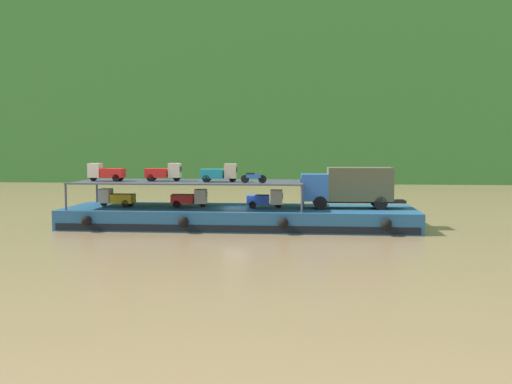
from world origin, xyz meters
TOP-DOWN VIEW (x-y plane):
  - ground_plane at (0.00, 0.00)m, footprint 400.00×400.00m
  - hillside_far_bank at (0.00, 70.12)m, footprint 123.16×35.81m
  - cargo_barge at (-0.00, -0.03)m, footprint 26.65×7.92m
  - covered_lorry at (8.34, 0.11)m, footprint 7.91×2.52m
  - cargo_rack at (-3.80, 0.00)m, footprint 17.45×6.52m
  - mini_truck_lower_stern at (-9.70, -0.11)m, footprint 2.79×1.28m
  - mini_truck_lower_aft at (-3.83, -0.07)m, footprint 2.80×1.30m
  - mini_truck_lower_mid at (2.03, -0.14)m, footprint 2.79×1.29m
  - mini_truck_upper_stern at (-10.32, -0.53)m, footprint 2.75×1.23m
  - mini_truck_upper_mid at (-5.86, -0.04)m, footprint 2.79×1.29m
  - mini_truck_upper_fore at (-1.41, -0.75)m, footprint 2.78×1.26m
  - motorcycle_upper_port at (1.28, -1.95)m, footprint 1.90×0.55m

SIDE VIEW (x-z plane):
  - ground_plane at x=0.00m, z-range 0.00..0.00m
  - cargo_barge at x=0.00m, z-range 0.00..1.50m
  - mini_truck_lower_stern at x=-9.70m, z-range 1.50..2.88m
  - mini_truck_lower_aft at x=-3.83m, z-range 1.50..2.88m
  - mini_truck_lower_mid at x=2.03m, z-range 1.50..2.88m
  - covered_lorry at x=8.34m, z-range 1.64..4.74m
  - cargo_rack at x=-3.80m, z-range 2.43..4.43m
  - motorcycle_upper_port at x=1.28m, z-range 3.50..4.37m
  - mini_truck_upper_stern at x=-10.32m, z-range 3.50..4.88m
  - mini_truck_upper_mid at x=-5.86m, z-range 3.50..4.88m
  - mini_truck_upper_fore at x=-1.41m, z-range 3.50..4.88m
  - hillside_far_bank at x=0.00m, z-range 2.75..46.32m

